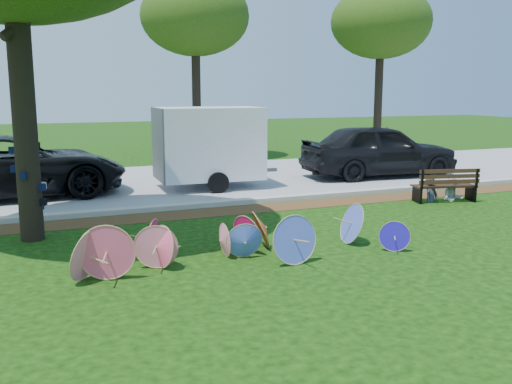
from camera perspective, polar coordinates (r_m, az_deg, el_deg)
ground at (r=9.32m, az=1.83°, el=-7.69°), size 90.00×90.00×0.00m
mulch_strip at (r=13.41m, az=-6.04°, el=-2.16°), size 90.00×1.00×0.01m
curb at (r=14.06m, az=-6.84°, el=-1.38°), size 90.00×0.30×0.12m
street at (r=18.04m, az=-10.37°, el=0.91°), size 90.00×8.00×0.01m
parasol_pile at (r=9.60m, az=-3.98°, el=-4.80°), size 5.97×1.69×0.89m
black_van at (r=16.61m, az=-23.29°, el=2.34°), size 6.16×3.14×1.67m
dark_pickup at (r=19.42m, az=12.21°, el=4.10°), size 5.34×2.51×1.77m
cargo_trailer at (r=16.74m, az=-4.73°, el=4.91°), size 3.03×2.00×2.66m
park_bench at (r=15.54m, az=18.27°, el=0.69°), size 1.77×1.00×0.87m
person_left at (r=15.32m, az=17.20°, el=1.48°), size 0.57×0.48×1.32m
person_right at (r=15.79m, az=19.15°, el=1.34°), size 0.69×0.62×1.17m
bg_trees at (r=23.44m, az=-9.97°, el=17.15°), size 25.63×5.72×7.40m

